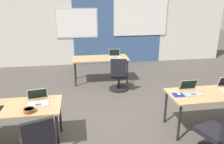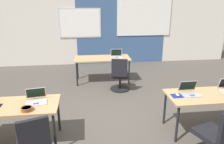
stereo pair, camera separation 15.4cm
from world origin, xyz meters
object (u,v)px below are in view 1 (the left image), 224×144
(desk_near_right, at_px, (212,96))
(laptop_far_right, at_px, (115,56))
(laptop_near_right_inner, at_px, (191,90))
(mouse_near_right_inner, at_px, (179,94))
(snack_bowl, at_px, (29,110))
(laptop_near_left_inner, at_px, (38,100))
(desk_far_center, at_px, (100,60))
(chair_near_right_inner, at_px, (218,137))
(desk_near_left, at_px, (10,110))
(chair_far_right, at_px, (119,77))

(desk_near_right, relative_size, laptop_far_right, 4.58)
(desk_near_right, distance_m, laptop_near_right_inner, 0.41)
(mouse_near_right_inner, distance_m, snack_bowl, 2.52)
(laptop_near_left_inner, bearing_deg, mouse_near_right_inner, -11.36)
(desk_far_center, relative_size, chair_near_right_inner, 1.74)
(desk_near_right, height_order, snack_bowl, snack_bowl)
(desk_near_left, xyz_separation_m, chair_far_right, (2.15, 2.03, -0.28))
(desk_near_right, relative_size, mouse_near_right_inner, 15.68)
(desk_near_left, xyz_separation_m, laptop_far_right, (2.17, 2.81, 0.11))
(desk_near_right, bearing_deg, laptop_far_right, 115.35)
(desk_far_center, distance_m, laptop_near_left_inner, 3.03)
(desk_near_left, bearing_deg, snack_bowl, -32.69)
(desk_far_center, relative_size, laptop_near_right_inner, 4.77)
(laptop_far_right, bearing_deg, desk_near_left, -123.76)
(mouse_near_right_inner, height_order, laptop_near_left_inner, laptop_near_left_inner)
(chair_far_right, xyz_separation_m, laptop_near_left_inner, (-1.72, -1.96, 0.39))
(desk_near_left, distance_m, chair_far_right, 2.97)
(mouse_near_right_inner, bearing_deg, chair_near_right_inner, -70.27)
(desk_far_center, distance_m, mouse_near_right_inner, 3.00)
(desk_near_right, distance_m, mouse_near_right_inner, 0.65)
(desk_far_center, xyz_separation_m, laptop_near_left_inner, (-1.32, -2.72, 0.11))
(laptop_near_left_inner, bearing_deg, desk_near_left, -179.52)
(laptop_near_left_inner, xyz_separation_m, snack_bowl, (-0.08, -0.30, -0.01))
(desk_near_left, distance_m, chair_near_right_inner, 3.26)
(desk_far_center, height_order, laptop_far_right, laptop_far_right)
(laptop_far_right, height_order, laptop_near_left_inner, laptop_far_right)
(chair_near_right_inner, relative_size, chair_far_right, 1.00)
(laptop_near_right_inner, distance_m, chair_far_right, 2.22)
(desk_far_center, bearing_deg, mouse_near_right_inner, -68.30)
(desk_near_right, height_order, laptop_near_left_inner, laptop_near_left_inner)
(snack_bowl, bearing_deg, chair_near_right_inner, -11.55)
(desk_near_left, distance_m, desk_near_right, 3.50)
(chair_far_right, bearing_deg, chair_near_right_inner, 122.69)
(desk_near_right, bearing_deg, desk_near_left, 180.00)
(chair_near_right_inner, height_order, chair_far_right, same)
(snack_bowl, bearing_deg, chair_far_right, 51.35)
(chair_near_right_inner, xyz_separation_m, laptop_far_right, (-0.98, 3.60, 0.39))
(desk_near_left, bearing_deg, laptop_near_left_inner, 10.29)
(desk_near_left, xyz_separation_m, desk_near_right, (3.50, 0.00, 0.00))
(laptop_near_right_inner, xyz_separation_m, laptop_far_right, (-0.94, 2.74, 0.00))
(laptop_far_right, bearing_deg, desk_near_right, -60.74)
(chair_far_right, bearing_deg, desk_near_left, 56.65)
(laptop_near_right_inner, bearing_deg, chair_far_right, 115.07)
(mouse_near_right_inner, height_order, chair_near_right_inner, chair_near_right_inner)
(laptop_far_right, bearing_deg, chair_far_right, -87.49)
(laptop_near_left_inner, bearing_deg, chair_near_right_inner, -27.61)
(desk_near_right, xyz_separation_m, laptop_near_left_inner, (-3.07, 0.08, 0.11))
(desk_far_center, xyz_separation_m, laptop_far_right, (0.42, 0.01, 0.11))
(desk_near_left, xyz_separation_m, desk_far_center, (1.75, 2.80, 0.00))
(desk_near_left, bearing_deg, laptop_far_right, 52.33)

